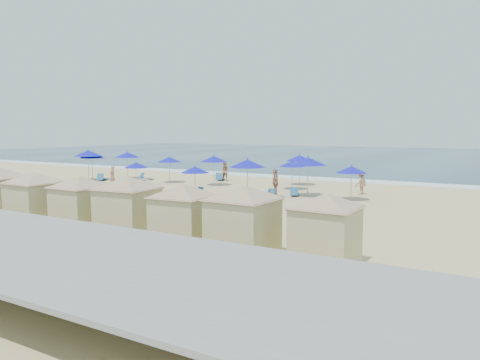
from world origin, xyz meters
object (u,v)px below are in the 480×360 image
object	(u,v)px
cabana_6	(326,220)
beachgoer_3	(361,183)
umbrella_2	(127,155)
umbrella_10	(308,161)
cabana_3	(128,199)
umbrella_7	(292,164)
umbrella_4	(169,159)
trash_bin	(152,207)
umbrella_1	(92,155)
umbrella_0	(88,153)
umbrella_9	(300,158)
cabana_1	(35,192)
umbrella_3	(136,165)
beachgoer_0	(112,176)
umbrella_11	(351,170)
cabana_5	(243,212)
beachgoer_1	(225,171)
umbrella_8	(247,163)
cabana_2	(80,196)
cabana_0	(1,186)
beachgoer_2	(275,183)
umbrella_6	(195,170)
umbrella_5	(214,159)
cabana_4	(183,207)

from	to	relation	value
cabana_6	beachgoer_3	distance (m)	17.26
umbrella_2	umbrella_10	bearing A→B (deg)	-7.31
cabana_3	umbrella_7	bearing A→B (deg)	92.29
umbrella_7	umbrella_4	bearing A→B (deg)	-174.16
cabana_3	trash_bin	bearing A→B (deg)	121.01
umbrella_7	umbrella_10	distance (m)	3.70
cabana_6	umbrella_1	world-z (taller)	cabana_6
umbrella_4	umbrella_1	bearing A→B (deg)	-165.97
umbrella_0	umbrella_9	world-z (taller)	umbrella_0
cabana_1	beachgoer_3	distance (m)	20.10
umbrella_3	beachgoer_0	xyz separation A→B (m)	(-3.11, 0.69, -0.99)
umbrella_9	umbrella_11	size ratio (longest dim) A/B	1.12
beachgoer_3	cabana_5	bearing A→B (deg)	24.31
trash_bin	beachgoer_0	size ratio (longest dim) A/B	0.50
cabana_3	beachgoer_1	world-z (taller)	cabana_3
cabana_1	cabana_3	bearing A→B (deg)	3.58
cabana_6	umbrella_7	distance (m)	19.15
umbrella_4	umbrella_8	bearing A→B (deg)	-25.29
cabana_6	umbrella_10	distance (m)	15.61
umbrella_8	umbrella_11	distance (m)	6.39
cabana_2	umbrella_2	size ratio (longest dim) A/B	1.69
cabana_3	cabana_0	bearing A→B (deg)	-179.40
cabana_3	umbrella_1	distance (m)	23.34
cabana_3	beachgoer_3	xyz separation A→B (m)	(4.40, 17.22, -0.77)
umbrella_1	beachgoer_2	world-z (taller)	umbrella_1
umbrella_4	umbrella_6	distance (m)	9.17
cabana_5	umbrella_4	xyz separation A→B (m)	(-16.58, 16.41, 0.35)
cabana_3	beachgoer_2	world-z (taller)	cabana_3
umbrella_1	umbrella_5	bearing A→B (deg)	10.16
beachgoer_1	trash_bin	bearing A→B (deg)	-82.55
cabana_4	beachgoer_1	bearing A→B (deg)	118.52
cabana_3	cabana_5	xyz separation A→B (m)	(5.39, -0.11, -0.00)
umbrella_1	umbrella_8	size ratio (longest dim) A/B	0.96
umbrella_4	umbrella_10	bearing A→B (deg)	-7.65
cabana_4	umbrella_3	distance (m)	17.59
cabana_5	beachgoer_2	distance (m)	14.71
umbrella_4	umbrella_9	world-z (taller)	umbrella_9
umbrella_10	beachgoer_1	xyz separation A→B (m)	(-9.61, 5.12, -1.48)
umbrella_9	umbrella_4	bearing A→B (deg)	-158.54
cabana_5	umbrella_2	size ratio (longest dim) A/B	1.77
umbrella_0	umbrella_8	bearing A→B (deg)	-8.63
cabana_3	umbrella_7	distance (m)	17.39
cabana_0	umbrella_9	xyz separation A→B (m)	(6.98, 20.26, 0.54)
cabana_0	umbrella_10	world-z (taller)	cabana_0
cabana_4	umbrella_10	xyz separation A→B (m)	(-1.12, 14.62, 0.82)
umbrella_1	beachgoer_0	distance (m)	5.42
umbrella_11	beachgoer_3	distance (m)	3.02
umbrella_9	cabana_2	bearing A→B (deg)	-93.76
umbrella_1	umbrella_6	distance (m)	14.65
cabana_3	cabana_5	bearing A→B (deg)	-1.17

